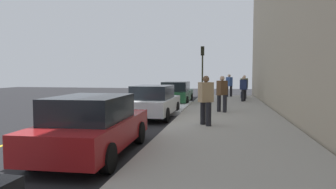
{
  "coord_description": "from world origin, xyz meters",
  "views": [
    {
      "loc": [
        -12.81,
        -3.01,
        2.06
      ],
      "look_at": [
        1.79,
        -0.3,
        1.02
      ],
      "focal_mm": 31.97,
      "sensor_mm": 36.0,
      "label": 1
    }
  ],
  "objects_px": {
    "parked_car_green": "(176,93)",
    "traffic_light_pole": "(202,63)",
    "pedestrian_blue_coat": "(229,85)",
    "pedestrian_tan_coat": "(206,99)",
    "pedestrian_brown_coat": "(222,93)",
    "pedestrian_navy_coat": "(244,88)",
    "rolling_suitcase": "(242,95)",
    "parked_car_red": "(93,125)",
    "parked_car_white": "(154,102)",
    "pedestrian_olive_coat": "(244,86)"
  },
  "relations": [
    {
      "from": "parked_car_red",
      "to": "pedestrian_blue_coat",
      "type": "bearing_deg",
      "value": -11.44
    },
    {
      "from": "parked_car_green",
      "to": "pedestrian_brown_coat",
      "type": "bearing_deg",
      "value": -147.98
    },
    {
      "from": "pedestrian_navy_coat",
      "to": "pedestrian_olive_coat",
      "type": "xyz_separation_m",
      "value": [
        2.19,
        -0.18,
        0.03
      ]
    },
    {
      "from": "pedestrian_olive_coat",
      "to": "pedestrian_blue_coat",
      "type": "distance_m",
      "value": 2.14
    },
    {
      "from": "pedestrian_navy_coat",
      "to": "pedestrian_blue_coat",
      "type": "relative_size",
      "value": 0.93
    },
    {
      "from": "parked_car_green",
      "to": "pedestrian_blue_coat",
      "type": "bearing_deg",
      "value": -34.2
    },
    {
      "from": "pedestrian_navy_coat",
      "to": "pedestrian_blue_coat",
      "type": "xyz_separation_m",
      "value": [
        4.04,
        0.91,
        0.07
      ]
    },
    {
      "from": "parked_car_white",
      "to": "rolling_suitcase",
      "type": "distance_m",
      "value": 11.38
    },
    {
      "from": "parked_car_white",
      "to": "parked_car_green",
      "type": "distance_m",
      "value": 6.44
    },
    {
      "from": "pedestrian_tan_coat",
      "to": "pedestrian_olive_coat",
      "type": "bearing_deg",
      "value": -10.08
    },
    {
      "from": "parked_car_white",
      "to": "pedestrian_tan_coat",
      "type": "relative_size",
      "value": 2.32
    },
    {
      "from": "pedestrian_brown_coat",
      "to": "rolling_suitcase",
      "type": "bearing_deg",
      "value": -9.72
    },
    {
      "from": "parked_car_red",
      "to": "traffic_light_pole",
      "type": "xyz_separation_m",
      "value": [
        16.63,
        -1.59,
        2.13
      ]
    },
    {
      "from": "parked_car_white",
      "to": "pedestrian_tan_coat",
      "type": "distance_m",
      "value": 3.54
    },
    {
      "from": "pedestrian_olive_coat",
      "to": "pedestrian_brown_coat",
      "type": "relative_size",
      "value": 0.99
    },
    {
      "from": "rolling_suitcase",
      "to": "parked_car_green",
      "type": "bearing_deg",
      "value": 130.8
    },
    {
      "from": "parked_car_red",
      "to": "pedestrian_blue_coat",
      "type": "height_order",
      "value": "pedestrian_blue_coat"
    },
    {
      "from": "pedestrian_olive_coat",
      "to": "pedestrian_tan_coat",
      "type": "height_order",
      "value": "pedestrian_tan_coat"
    },
    {
      "from": "parked_car_red",
      "to": "pedestrian_brown_coat",
      "type": "distance_m",
      "value": 8.65
    },
    {
      "from": "parked_car_white",
      "to": "traffic_light_pole",
      "type": "distance_m",
      "value": 10.46
    },
    {
      "from": "pedestrian_olive_coat",
      "to": "pedestrian_blue_coat",
      "type": "xyz_separation_m",
      "value": [
        1.85,
        1.08,
        0.04
      ]
    },
    {
      "from": "pedestrian_olive_coat",
      "to": "pedestrian_blue_coat",
      "type": "relative_size",
      "value": 0.96
    },
    {
      "from": "parked_car_red",
      "to": "pedestrian_brown_coat",
      "type": "xyz_separation_m",
      "value": [
        8.05,
        -3.15,
        0.35
      ]
    },
    {
      "from": "parked_car_white",
      "to": "pedestrian_tan_coat",
      "type": "bearing_deg",
      "value": -133.69
    },
    {
      "from": "pedestrian_tan_coat",
      "to": "pedestrian_blue_coat",
      "type": "xyz_separation_m",
      "value": [
        14.16,
        -1.11,
        0.01
      ]
    },
    {
      "from": "pedestrian_tan_coat",
      "to": "pedestrian_brown_coat",
      "type": "height_order",
      "value": "pedestrian_tan_coat"
    },
    {
      "from": "pedestrian_navy_coat",
      "to": "rolling_suitcase",
      "type": "distance_m",
      "value": 2.78
    },
    {
      "from": "pedestrian_navy_coat",
      "to": "pedestrian_olive_coat",
      "type": "height_order",
      "value": "pedestrian_olive_coat"
    },
    {
      "from": "parked_car_green",
      "to": "pedestrian_olive_coat",
      "type": "height_order",
      "value": "pedestrian_olive_coat"
    },
    {
      "from": "parked_car_white",
      "to": "pedestrian_brown_coat",
      "type": "distance_m",
      "value": 3.5
    },
    {
      "from": "pedestrian_olive_coat",
      "to": "pedestrian_blue_coat",
      "type": "bearing_deg",
      "value": 30.42
    },
    {
      "from": "pedestrian_navy_coat",
      "to": "pedestrian_tan_coat",
      "type": "height_order",
      "value": "pedestrian_tan_coat"
    },
    {
      "from": "pedestrian_navy_coat",
      "to": "traffic_light_pole",
      "type": "bearing_deg",
      "value": 51.0
    },
    {
      "from": "pedestrian_blue_coat",
      "to": "rolling_suitcase",
      "type": "relative_size",
      "value": 2.2
    },
    {
      "from": "parked_car_white",
      "to": "pedestrian_olive_coat",
      "type": "relative_size",
      "value": 2.39
    },
    {
      "from": "traffic_light_pole",
      "to": "pedestrian_blue_coat",
      "type": "bearing_deg",
      "value": -52.74
    },
    {
      "from": "parked_car_green",
      "to": "parked_car_white",
      "type": "bearing_deg",
      "value": 179.47
    },
    {
      "from": "pedestrian_tan_coat",
      "to": "traffic_light_pole",
      "type": "height_order",
      "value": "traffic_light_pole"
    },
    {
      "from": "pedestrian_navy_coat",
      "to": "pedestrian_blue_coat",
      "type": "height_order",
      "value": "pedestrian_blue_coat"
    },
    {
      "from": "pedestrian_blue_coat",
      "to": "rolling_suitcase",
      "type": "bearing_deg",
      "value": -143.82
    },
    {
      "from": "pedestrian_blue_coat",
      "to": "rolling_suitcase",
      "type": "height_order",
      "value": "pedestrian_blue_coat"
    },
    {
      "from": "pedestrian_navy_coat",
      "to": "rolling_suitcase",
      "type": "height_order",
      "value": "pedestrian_navy_coat"
    },
    {
      "from": "parked_car_red",
      "to": "parked_car_white",
      "type": "bearing_deg",
      "value": -0.33
    },
    {
      "from": "pedestrian_tan_coat",
      "to": "pedestrian_blue_coat",
      "type": "distance_m",
      "value": 14.2
    },
    {
      "from": "parked_car_red",
      "to": "pedestrian_navy_coat",
      "type": "xyz_separation_m",
      "value": [
        14.19,
        -4.6,
        0.31
      ]
    },
    {
      "from": "pedestrian_tan_coat",
      "to": "traffic_light_pole",
      "type": "xyz_separation_m",
      "value": [
        12.56,
        1.0,
        1.76
      ]
    },
    {
      "from": "parked_car_green",
      "to": "traffic_light_pole",
      "type": "bearing_deg",
      "value": -22.0
    },
    {
      "from": "parked_car_green",
      "to": "traffic_light_pole",
      "type": "distance_m",
      "value": 4.51
    },
    {
      "from": "parked_car_red",
      "to": "pedestrian_blue_coat",
      "type": "xyz_separation_m",
      "value": [
        18.23,
        -3.69,
        0.38
      ]
    },
    {
      "from": "rolling_suitcase",
      "to": "parked_car_red",
      "type": "bearing_deg",
      "value": 164.55
    }
  ]
}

